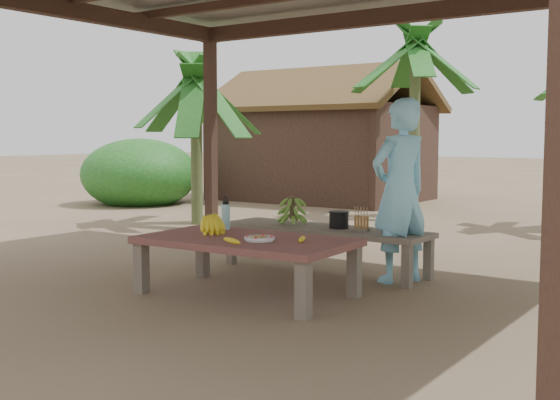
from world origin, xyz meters
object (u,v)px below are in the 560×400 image
Objects in this scene: bench at (324,233)px; woman at (400,191)px; work_table at (246,245)px; plate at (259,239)px; ripe_banana_bunch at (207,223)px; cooking_pot at (339,220)px; water_flask at (226,215)px.

bench is 1.29× the size of woman.
work_table is 1.57m from woman.
work_table is at bearing 158.49° from plate.
ripe_banana_bunch is at bearing -107.10° from bench.
plate is at bearing -87.98° from cooking_pot.
woman reaches higher than plate.
water_flask reaches higher than bench.
plate is (0.20, -0.08, 0.08)m from work_table.
plate is at bearing -23.79° from work_table.
woman is (1.27, 1.26, 0.26)m from ripe_banana_bunch.
work_table is 0.83× the size of bench.
plate is at bearing -79.94° from bench.
cooking_pot reaches higher than plate.
ripe_banana_bunch is 1.81m from woman.
water_flask is (-0.06, 0.33, 0.03)m from ripe_banana_bunch.
bench is 0.96m from woman.
ripe_banana_bunch reaches higher than work_table.
ripe_banana_bunch is 0.33m from water_flask.
work_table is 5.92× the size of ripe_banana_bunch.
cooking_pot is 0.75m from woman.
work_table reaches higher than bench.
plate reaches higher than work_table.
woman reaches higher than water_flask.
plate is at bearing -30.72° from water_flask.
woman is (0.84, -0.03, 0.46)m from bench.
woman is at bearing -3.35° from cooking_pot.
woman is (0.83, 1.27, 0.42)m from work_table.
ripe_banana_bunch is 0.18× the size of woman.
work_table is 1.07× the size of woman.
work_table is 1.32m from cooking_pot.
woman is (0.63, 1.35, 0.34)m from plate.
bench is 8.75× the size of plate.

